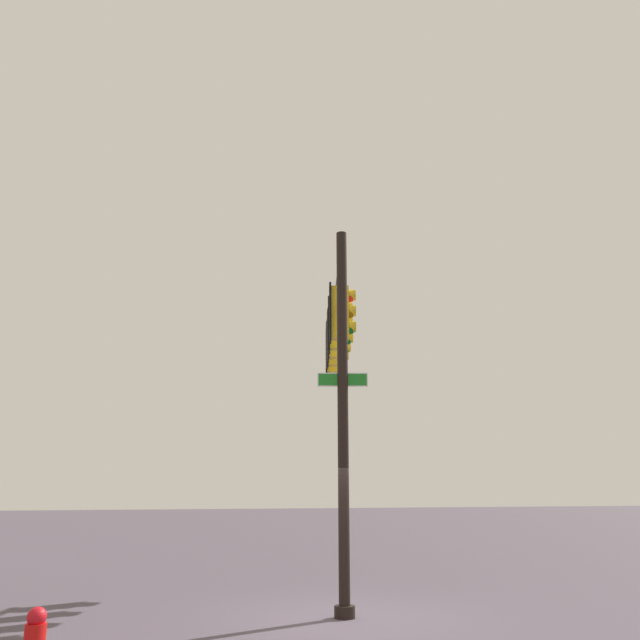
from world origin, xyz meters
TOP-DOWN VIEW (x-y plane):
  - ground_plane at (0.00, 0.00)m, footprint 120.00×120.00m
  - signal_pole_assembly at (2.24, -0.56)m, footprint 5.54×1.97m

SIDE VIEW (x-z plane):
  - ground_plane at x=0.00m, z-range 0.00..0.00m
  - signal_pole_assembly at x=2.24m, z-range 1.69..8.72m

